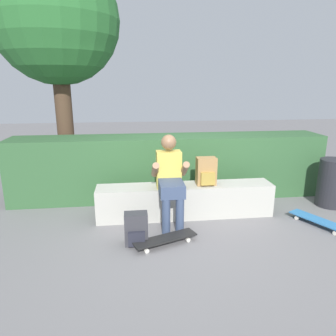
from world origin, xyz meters
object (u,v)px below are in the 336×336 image
Objects in this scene: backpack_on_bench at (206,172)px; trash_bin at (332,183)px; skateboard_near_person at (165,239)px; backpack_on_ground at (136,229)px; skateboard_beside_bench at (318,221)px; person_skater at (170,177)px; bench_main at (185,200)px.

backpack_on_bench is 0.53× the size of trash_bin.
skateboard_near_person is 1.21m from backpack_on_bench.
skateboard_beside_bench is at bearing 4.58° from backpack_on_ground.
backpack_on_ground is (-1.03, -0.74, -0.48)m from backpack_on_bench.
trash_bin is at bearing 15.70° from backpack_on_ground.
backpack_on_ground is (-2.50, -0.20, 0.12)m from skateboard_beside_bench.
skateboard_near_person is (-0.13, -0.60, -0.60)m from person_skater.
skateboard_near_person is 2.05× the size of backpack_on_bench.
bench_main is 6.39× the size of backpack_on_ground.
trash_bin reaches higher than bench_main.
backpack_on_bench is at bearing 49.45° from skateboard_near_person.
skateboard_beside_bench is 2.01× the size of backpack_on_bench.
person_skater is 2.13m from skateboard_beside_bench.
person_skater reaches higher than bench_main.
skateboard_beside_bench is at bearing -17.37° from bench_main.
person_skater is 1.62× the size of trash_bin.
person_skater reaches higher than backpack_on_bench.
skateboard_beside_bench is (2.02, -0.34, -0.60)m from person_skater.
backpack_on_ground is at bearing -134.22° from bench_main.
person_skater reaches higher than skateboard_beside_bench.
bench_main is at bearing 178.20° from backpack_on_bench.
trash_bin is at bearing 2.90° from bench_main.
person_skater is at bearing 170.32° from skateboard_beside_bench.
bench_main is 3.12× the size of skateboard_near_person.
backpack_on_bench is (0.30, -0.01, 0.43)m from bench_main.
backpack_on_bench is 2.10m from trash_bin.
bench_main is at bearing 64.51° from skateboard_near_person.
bench_main is at bearing 39.55° from person_skater.
backpack_on_ground is at bearing -131.42° from person_skater.
bench_main reaches higher than backpack_on_ground.
person_skater is at bearing -160.17° from backpack_on_bench.
backpack_on_ground is (-0.48, -0.54, -0.48)m from person_skater.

